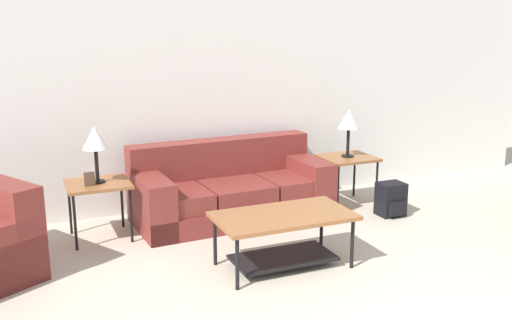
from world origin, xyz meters
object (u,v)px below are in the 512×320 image
object	(u,v)px
coffee_table	(283,228)
side_table_left	(98,188)
couch	(231,191)
table_lamp_left	(95,140)
side_table_right	(347,161)
backpack	(391,199)
table_lamp_right	(349,120)

from	to	relation	value
coffee_table	side_table_left	bearing A→B (deg)	135.63
couch	table_lamp_left	world-z (taller)	table_lamp_left
side_table_left	side_table_right	xyz separation A→B (m)	(2.82, 0.00, 0.00)
couch	side_table_right	bearing A→B (deg)	-3.59
coffee_table	side_table_right	distance (m)	1.98
couch	backpack	size ratio (longest dim) A/B	5.81
side_table_right	backpack	world-z (taller)	side_table_right
side_table_right	table_lamp_right	xyz separation A→B (m)	(-0.00, -0.00, 0.47)
couch	table_lamp_right	world-z (taller)	table_lamp_right
side_table_left	table_lamp_left	xyz separation A→B (m)	(0.00, -0.00, 0.47)
table_lamp_right	coffee_table	bearing A→B (deg)	-137.95
couch	side_table_left	distance (m)	1.43
side_table_left	coffee_table	bearing A→B (deg)	-44.37
table_lamp_left	backpack	xyz separation A→B (m)	(3.04, -0.55, -0.81)
backpack	side_table_right	bearing A→B (deg)	112.43
coffee_table	table_lamp_left	world-z (taller)	table_lamp_left
side_table_right	table_lamp_right	size ratio (longest dim) A/B	1.08
side_table_right	table_lamp_right	bearing A→B (deg)	-106.70
table_lamp_right	backpack	distance (m)	1.01
couch	backpack	world-z (taller)	couch
table_lamp_right	backpack	bearing A→B (deg)	-67.57
couch	table_lamp_right	size ratio (longest dim) A/B	3.86
table_lamp_left	coffee_table	bearing A→B (deg)	-44.37
couch	table_lamp_left	distance (m)	1.57
coffee_table	table_lamp_right	bearing A→B (deg)	42.05
table_lamp_left	side_table_left	bearing A→B (deg)	95.71
side_table_right	backpack	size ratio (longest dim) A/B	1.62
couch	side_table_left	bearing A→B (deg)	-176.39
coffee_table	table_lamp_left	distance (m)	1.99
couch	side_table_right	world-z (taller)	couch
coffee_table	table_lamp_right	size ratio (longest dim) A/B	2.14
side_table_left	couch	bearing A→B (deg)	3.61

